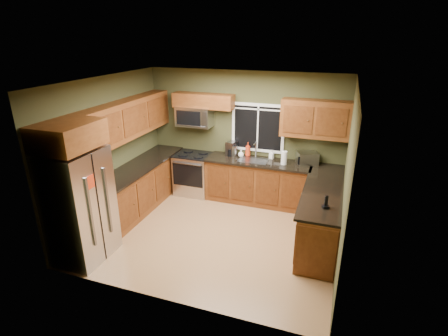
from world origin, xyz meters
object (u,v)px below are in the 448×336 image
Objects in this scene: microwave at (194,116)px; coffee_maker at (231,149)px; toaster_oven at (307,158)px; soap_bottle_b at (272,154)px; cordless_phone at (326,204)px; soap_bottle_c at (241,153)px; paper_towel_roll at (284,158)px; kettle at (233,150)px; soap_bottle_a at (248,149)px; range at (194,173)px; refrigerator at (80,206)px.

microwave is 1.05m from coffee_maker.
toaster_oven reaches higher than soap_bottle_b.
coffee_maker is 2.79m from cordless_phone.
soap_bottle_c is at bearing -170.34° from soap_bottle_b.
paper_towel_roll is at bearing 119.16° from cordless_phone.
toaster_oven is 0.74m from soap_bottle_b.
toaster_oven reaches higher than cordless_phone.
toaster_oven is (2.42, 0.01, -0.67)m from microwave.
kettle reaches higher than toaster_oven.
soap_bottle_a is (0.29, 0.09, 0.02)m from kettle.
coffee_maker is 1.95× the size of soap_bottle_c.
soap_bottle_b is at bearing 139.65° from paper_towel_roll.
soap_bottle_c is at bearing -178.98° from toaster_oven.
microwave is at bearing 175.37° from paper_towel_roll.
range is 1.79m from soap_bottle_b.
range is at bearing -168.86° from soap_bottle_a.
microwave is 1.82m from soap_bottle_b.
refrigerator is 3.53m from soap_bottle_a.
soap_bottle_a is 1.45× the size of cordless_phone.
coffee_maker reaches higher than toaster_oven.
refrigerator is at bearing -121.79° from soap_bottle_a.
range is 3.16× the size of coffee_maker.
range is 2.49m from toaster_oven.
range is 4.58× the size of cordless_phone.
soap_bottle_c is at bearing -0.74° from microwave.
microwave is (-0.00, 0.14, 1.26)m from range.
soap_bottle_b is at bearing 4.04° from coffee_maker.
refrigerator is 9.69× the size of soap_bottle_b.
coffee_maker is 1.07× the size of kettle.
soap_bottle_a is 1.96× the size of soap_bottle_c.
microwave is 1.34m from soap_bottle_a.
kettle is 1.35× the size of cordless_phone.
soap_bottle_c is at bearing 58.98° from refrigerator.
soap_bottle_a is at bearing 58.21° from refrigerator.
coffee_maker is at bearing -175.96° from soap_bottle_b.
paper_towel_roll is at bearing -40.35° from soap_bottle_b.
kettle reaches higher than soap_bottle_b.
soap_bottle_c is at bearing 135.90° from cordless_phone.
toaster_oven is at bearing 43.19° from refrigerator.
kettle reaches higher than range.
soap_bottle_a is (1.17, 0.23, 0.62)m from range.
toaster_oven is at bearing 1.02° from soap_bottle_c.
cordless_phone is (0.92, -1.65, -0.07)m from paper_towel_roll.
soap_bottle_c is (1.74, 2.89, 0.12)m from refrigerator.
coffee_maker is (-1.60, 0.02, 0.02)m from toaster_oven.
soap_bottle_c is at bearing -5.32° from kettle.
refrigerator is at bearing -117.17° from coffee_maker.
range is at bearing -176.52° from toaster_oven.
coffee_maker reaches higher than cordless_phone.
microwave reaches higher than coffee_maker.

